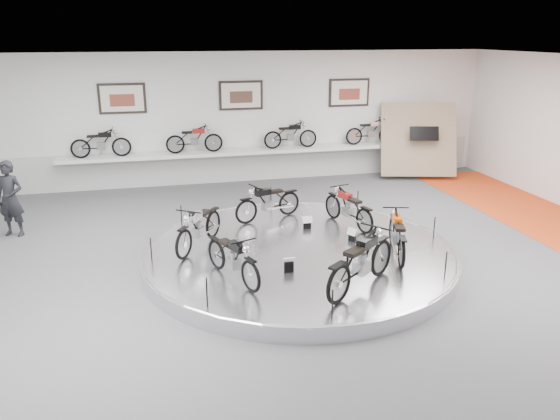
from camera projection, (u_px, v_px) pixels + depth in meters
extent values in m
plane|color=#4D4D4F|center=(303.00, 267.00, 11.02)|extent=(16.00, 16.00, 0.00)
plane|color=white|center=(306.00, 63.00, 9.79)|extent=(16.00, 16.00, 0.00)
plane|color=silver|center=(241.00, 118.00, 16.87)|extent=(16.00, 0.00, 16.00)
cube|color=#BCBCBA|center=(242.00, 164.00, 17.30)|extent=(15.68, 0.04, 1.10)
cylinder|color=silver|center=(299.00, 255.00, 11.25)|extent=(6.40, 6.40, 0.30)
torus|color=#B2B2BA|center=(299.00, 250.00, 11.22)|extent=(6.40, 6.40, 0.10)
cube|color=silver|center=(244.00, 152.00, 16.90)|extent=(11.00, 0.55, 0.10)
cube|color=silver|center=(122.00, 98.00, 15.83)|extent=(1.35, 0.06, 0.88)
cube|color=silver|center=(241.00, 95.00, 16.62)|extent=(1.35, 0.06, 0.88)
cube|color=silver|center=(349.00, 93.00, 17.41)|extent=(1.35, 0.06, 0.88)
cube|color=#917261|center=(418.00, 139.00, 17.53)|extent=(2.56, 1.52, 2.30)
imported|color=black|center=(10.00, 199.00, 12.53)|extent=(0.76, 0.63, 1.77)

